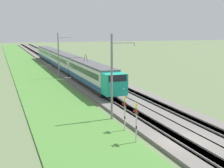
{
  "coord_description": "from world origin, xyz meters",
  "views": [
    {
      "loc": [
        -20.11,
        13.32,
        9.01
      ],
      "look_at": [
        16.23,
        0.0,
        2.2
      ],
      "focal_mm": 50.0,
      "sensor_mm": 36.0,
      "label": 1
    }
  ],
  "objects_px": {
    "crossing_signal_aux": "(125,110)",
    "catenary_mast_mid": "(59,55)",
    "passenger_train": "(64,61)",
    "crossing_signal_near": "(136,119)",
    "catenary_mast_near": "(112,76)"
  },
  "relations": [
    {
      "from": "passenger_train",
      "to": "catenary_mast_mid",
      "type": "xyz_separation_m",
      "value": [
        -9.84,
        2.86,
        2.01
      ]
    },
    {
      "from": "crossing_signal_aux",
      "to": "catenary_mast_mid",
      "type": "height_order",
      "value": "catenary_mast_mid"
    },
    {
      "from": "passenger_train",
      "to": "catenary_mast_mid",
      "type": "bearing_deg",
      "value": -16.21
    },
    {
      "from": "crossing_signal_aux",
      "to": "crossing_signal_near",
      "type": "bearing_deg",
      "value": 84.61
    },
    {
      "from": "crossing_signal_near",
      "to": "catenary_mast_mid",
      "type": "height_order",
      "value": "catenary_mast_mid"
    },
    {
      "from": "crossing_signal_near",
      "to": "catenary_mast_mid",
      "type": "relative_size",
      "value": 0.4
    },
    {
      "from": "passenger_train",
      "to": "crossing_signal_aux",
      "type": "xyz_separation_m",
      "value": [
        -41.99,
        3.08,
        -0.38
      ]
    },
    {
      "from": "catenary_mast_near",
      "to": "catenary_mast_mid",
      "type": "distance_m",
      "value": 28.37
    },
    {
      "from": "crossing_signal_aux",
      "to": "catenary_mast_mid",
      "type": "relative_size",
      "value": 0.38
    },
    {
      "from": "catenary_mast_near",
      "to": "passenger_train",
      "type": "bearing_deg",
      "value": -4.28
    },
    {
      "from": "crossing_signal_aux",
      "to": "catenary_mast_near",
      "type": "bearing_deg",
      "value": -93.3
    },
    {
      "from": "passenger_train",
      "to": "catenary_mast_mid",
      "type": "relative_size",
      "value": 7.62
    },
    {
      "from": "crossing_signal_aux",
      "to": "catenary_mast_near",
      "type": "height_order",
      "value": "catenary_mast_near"
    },
    {
      "from": "passenger_train",
      "to": "catenary_mast_near",
      "type": "xyz_separation_m",
      "value": [
        -38.21,
        2.86,
        2.11
      ]
    },
    {
      "from": "passenger_train",
      "to": "crossing_signal_near",
      "type": "relative_size",
      "value": 19.03
    }
  ]
}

